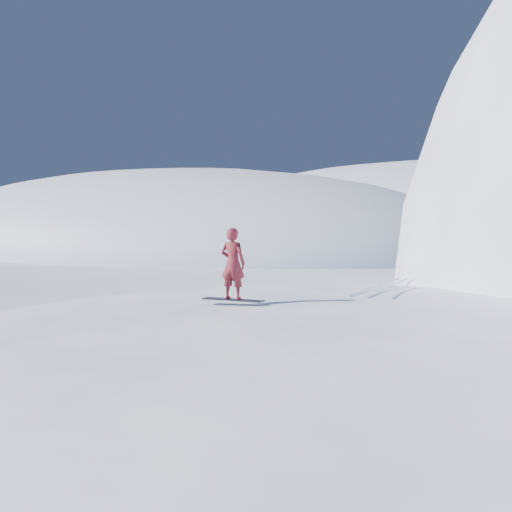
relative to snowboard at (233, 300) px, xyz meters
The scene contains 9 objects.
ground 4.24m from the snowboard, ahead, with size 400.00×400.00×0.00m, color white.
near_ridge 5.67m from the snowboard, 29.77° to the left, with size 36.00×28.00×4.80m, color white.
far_ridge_a 89.33m from the snowboard, 138.18° to the left, with size 120.00×70.00×28.00m, color white.
far_ridge_c 115.51m from the snowboard, 108.45° to the left, with size 140.00×90.00×36.00m, color white.
wind_bumps 4.12m from the snowboard, 29.92° to the left, with size 16.00×14.40×1.00m.
snowboard is the anchor object (origin of this frame).
snowboarder 0.94m from the snowboard, ahead, with size 0.67×0.44×1.84m, color maroon.
vapor_plume 80.02m from the snowboard, 144.02° to the left, with size 10.23×8.19×7.16m, color white.
board_tracks 5.85m from the snowboard, 70.86° to the left, with size 2.23×5.93×0.04m.
Camera 1 is at (5.74, -10.90, 4.31)m, focal length 40.00 mm.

